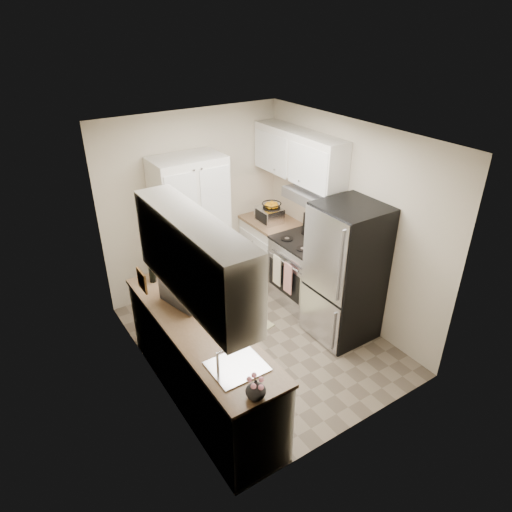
# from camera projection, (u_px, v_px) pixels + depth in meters

# --- Properties ---
(ground) EXTENTS (3.20, 3.20, 0.00)m
(ground) POSITION_uv_depth(u_px,v_px,m) (259.00, 339.00, 5.60)
(ground) COLOR #7A6B56
(ground) RESTS_ON ground
(room_shell) EXTENTS (2.64, 3.24, 2.52)m
(room_shell) POSITION_uv_depth(u_px,v_px,m) (259.00, 219.00, 4.81)
(room_shell) COLOR beige
(room_shell) RESTS_ON ground
(pantry_cabinet) EXTENTS (0.90, 0.55, 2.00)m
(pantry_cabinet) POSITION_uv_depth(u_px,v_px,m) (192.00, 231.00, 5.99)
(pantry_cabinet) COLOR silver
(pantry_cabinet) RESTS_ON ground
(base_cabinet_left) EXTENTS (0.60, 2.30, 0.88)m
(base_cabinet_left) POSITION_uv_depth(u_px,v_px,m) (201.00, 362.00, 4.60)
(base_cabinet_left) COLOR silver
(base_cabinet_left) RESTS_ON ground
(countertop_left) EXTENTS (0.63, 2.33, 0.04)m
(countertop_left) POSITION_uv_depth(u_px,v_px,m) (199.00, 325.00, 4.38)
(countertop_left) COLOR #846647
(countertop_left) RESTS_ON base_cabinet_left
(base_cabinet_right) EXTENTS (0.60, 0.80, 0.88)m
(base_cabinet_right) POSITION_uv_depth(u_px,v_px,m) (271.00, 250.00, 6.74)
(base_cabinet_right) COLOR silver
(base_cabinet_right) RESTS_ON ground
(countertop_right) EXTENTS (0.63, 0.83, 0.04)m
(countertop_right) POSITION_uv_depth(u_px,v_px,m) (271.00, 221.00, 6.52)
(countertop_right) COLOR #846647
(countertop_right) RESTS_ON base_cabinet_right
(electric_range) EXTENTS (0.71, 0.78, 1.13)m
(electric_range) POSITION_uv_depth(u_px,v_px,m) (304.00, 271.00, 6.13)
(electric_range) COLOR #B7B7BC
(electric_range) RESTS_ON ground
(refrigerator) EXTENTS (0.70, 0.72, 1.70)m
(refrigerator) POSITION_uv_depth(u_px,v_px,m) (346.00, 273.00, 5.34)
(refrigerator) COLOR #B7B7BC
(refrigerator) RESTS_ON ground
(microwave) EXTENTS (0.45, 0.56, 0.27)m
(microwave) POSITION_uv_depth(u_px,v_px,m) (187.00, 290.00, 4.64)
(microwave) COLOR silver
(microwave) RESTS_ON countertop_left
(wine_bottle) EXTENTS (0.07, 0.07, 0.30)m
(wine_bottle) POSITION_uv_depth(u_px,v_px,m) (152.00, 270.00, 4.98)
(wine_bottle) COLOR black
(wine_bottle) RESTS_ON countertop_left
(flower_vase) EXTENTS (0.19, 0.19, 0.17)m
(flower_vase) POSITION_uv_depth(u_px,v_px,m) (256.00, 389.00, 3.50)
(flower_vase) COLOR silver
(flower_vase) RESTS_ON countertop_left
(cutting_board) EXTENTS (0.02, 0.24, 0.30)m
(cutting_board) POSITION_uv_depth(u_px,v_px,m) (159.00, 262.00, 5.13)
(cutting_board) COLOR green
(cutting_board) RESTS_ON countertop_left
(toaster_oven) EXTENTS (0.29, 0.37, 0.21)m
(toaster_oven) POSITION_uv_depth(u_px,v_px,m) (269.00, 215.00, 6.42)
(toaster_oven) COLOR silver
(toaster_oven) RESTS_ON countertop_right
(fruit_basket) EXTENTS (0.32, 0.32, 0.11)m
(fruit_basket) POSITION_uv_depth(u_px,v_px,m) (272.00, 204.00, 6.33)
(fruit_basket) COLOR orange
(fruit_basket) RESTS_ON toaster_oven
(kitchen_mat) EXTENTS (0.62, 0.85, 0.01)m
(kitchen_mat) POSITION_uv_depth(u_px,v_px,m) (241.00, 320.00, 5.95)
(kitchen_mat) COLOR #CBC38A
(kitchen_mat) RESTS_ON ground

